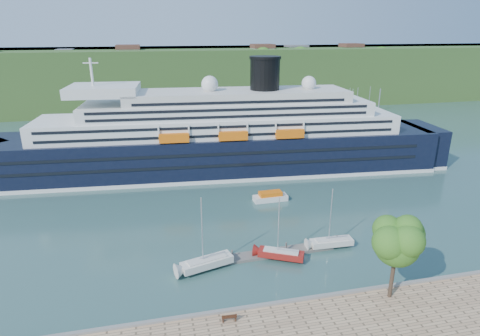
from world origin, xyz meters
name	(u,v)px	position (x,y,z in m)	size (l,w,h in m)	color
ground	(281,309)	(0.00, 0.00, 0.00)	(400.00, 400.00, 0.00)	#2F5451
far_hillside	(178,76)	(0.00, 145.00, 12.00)	(400.00, 50.00, 24.00)	#2E5221
quay_coping	(282,302)	(0.00, -0.20, 1.15)	(220.00, 0.50, 0.30)	slate
cruise_ship	(211,116)	(-0.25, 50.63, 13.13)	(116.98, 17.03, 26.27)	black
park_bench	(229,317)	(-6.69, -1.75, 1.55)	(1.73, 0.71, 1.11)	#4A2715
promenade_tree	(395,254)	(13.17, -1.88, 6.83)	(7.04, 7.04, 11.65)	#2B651A
floating_pontoon	(273,253)	(2.75, 12.08, 0.21)	(18.80, 2.30, 0.42)	slate
sailboat_white_near	(206,236)	(-7.39, 10.38, 5.24)	(8.12, 2.26, 10.49)	silver
sailboat_red	(282,231)	(3.42, 10.37, 4.68)	(7.25, 2.01, 9.36)	maroon
sailboat_white_far	(333,220)	(12.06, 11.92, 4.66)	(7.22, 2.00, 9.32)	silver
tender_launch	(270,196)	(8.19, 31.18, 0.93)	(6.72, 2.30, 1.86)	orange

